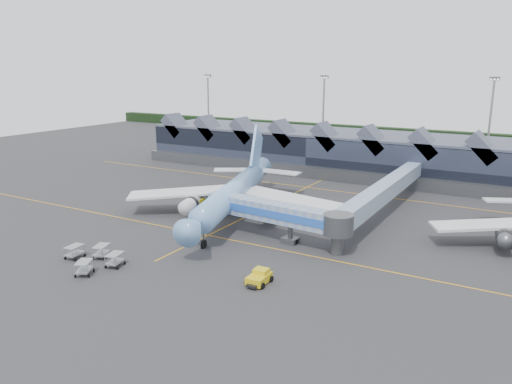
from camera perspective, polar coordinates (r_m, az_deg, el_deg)
The scene contains 10 objects.
ground at distance 82.29m, azimuth -2.26°, elevation -3.40°, with size 260.00×260.00×0.00m, color #2C2B2E.
taxi_stripes at distance 90.53m, azimuth 1.12°, elevation -1.76°, with size 120.00×60.00×0.01m.
tree_line_far at distance 182.63m, azimuth 16.61°, elevation 6.34°, with size 260.00×4.00×4.00m, color black.
terminal at distance 124.59m, azimuth 7.45°, elevation 4.80°, with size 90.00×22.25×12.52m.
light_masts at distance 131.34m, azimuth 20.89°, elevation 7.82°, with size 132.40×42.56×22.45m.
main_airliner at distance 84.69m, azimuth -2.45°, elevation 0.03°, with size 36.71×43.18×14.15m.
jet_bridge at distance 71.84m, azimuth 3.31°, elevation -2.66°, with size 23.89×5.75×5.72m.
fuel_truck at distance 88.60m, azimuth -5.52°, elevation -0.92°, with size 3.14×10.03×3.35m.
pushback_tug at distance 59.29m, azimuth 0.36°, elevation -9.75°, with size 2.48×3.81×1.65m.
baggage_carts at distance 68.03m, azimuth -18.04°, elevation -7.06°, with size 8.70×7.96×1.71m.
Camera 1 is at (42.10, -66.26, 24.66)m, focal length 35.00 mm.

